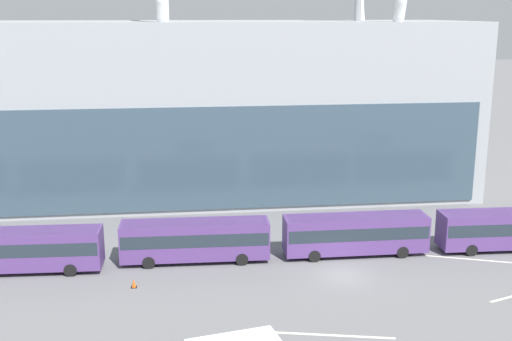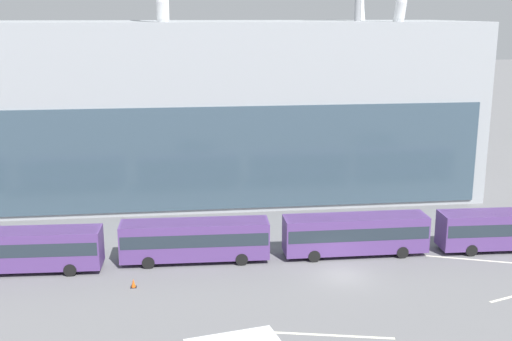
# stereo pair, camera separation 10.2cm
# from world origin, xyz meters

# --- Properties ---
(ground_plane) EXTENTS (440.00, 440.00, 0.00)m
(ground_plane) POSITION_xyz_m (0.00, 0.00, 0.00)
(ground_plane) COLOR slate
(airliner_at_gate_far) EXTENTS (40.47, 40.51, 13.89)m
(airliner_at_gate_far) POSITION_xyz_m (17.95, 47.77, 5.87)
(airliner_at_gate_far) COLOR white
(airliner_at_gate_far) RESTS_ON ground_plane
(shuttle_bus_1) EXTENTS (12.08, 3.16, 3.38)m
(shuttle_bus_1) POSITION_xyz_m (-24.55, 3.82, 1.98)
(shuttle_bus_1) COLOR #56387A
(shuttle_bus_1) RESTS_ON ground_plane
(shuttle_bus_2) EXTENTS (12.05, 3.01, 3.38)m
(shuttle_bus_2) POSITION_xyz_m (-11.22, 4.33, 1.98)
(shuttle_bus_2) COLOR #56387A
(shuttle_bus_2) RESTS_ON ground_plane
(shuttle_bus_3) EXTENTS (12.00, 2.79, 3.38)m
(shuttle_bus_3) POSITION_xyz_m (2.10, 4.16, 1.98)
(shuttle_bus_3) COLOR #56387A
(shuttle_bus_3) RESTS_ON ground_plane
(shuttle_bus_4) EXTENTS (12.06, 3.06, 3.38)m
(shuttle_bus_4) POSITION_xyz_m (15.43, 3.73, 1.98)
(shuttle_bus_4) COLOR #56387A
(shuttle_bus_4) RESTS_ON ground_plane
(floodlight_mast) EXTENTS (2.62, 2.62, 29.10)m
(floodlight_mast) POSITION_xyz_m (7.26, 24.02, 17.56)
(floodlight_mast) COLOR gray
(floodlight_mast) RESTS_ON ground_plane
(lane_stripe_0) EXTENTS (9.08, 2.33, 0.01)m
(lane_stripe_0) POSITION_xyz_m (-3.76, -9.04, 0.00)
(lane_stripe_0) COLOR silver
(lane_stripe_0) RESTS_ON ground_plane
(lane_stripe_4) EXTENTS (10.26, 4.02, 0.01)m
(lane_stripe_4) POSITION_xyz_m (10.45, 2.23, 0.00)
(lane_stripe_4) COLOR silver
(lane_stripe_4) RESTS_ON ground_plane
(traffic_cone_1) EXTENTS (0.45, 0.45, 0.66)m
(traffic_cone_1) POSITION_xyz_m (-15.93, -0.28, 0.32)
(traffic_cone_1) COLOR black
(traffic_cone_1) RESTS_ON ground_plane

